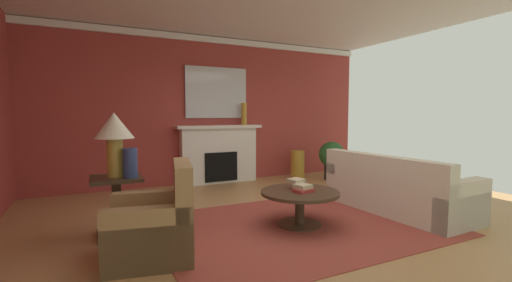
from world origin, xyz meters
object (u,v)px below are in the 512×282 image
at_px(sofa, 395,191).
at_px(side_table, 117,202).
at_px(fireplace, 219,156).
at_px(vase_mantel_right, 244,114).
at_px(potted_plant, 332,157).
at_px(coffee_table, 300,200).
at_px(armchair_near_window, 155,227).
at_px(mantel_mirror, 217,93).
at_px(table_lamp, 114,132).
at_px(vase_tall_corner, 298,164).
at_px(vase_on_side_table, 130,163).

distance_m(sofa, side_table, 3.81).
xyz_separation_m(fireplace, vase_mantel_right, (0.55, -0.05, 0.87)).
bearing_deg(potted_plant, fireplace, 162.51).
height_order(coffee_table, potted_plant, potted_plant).
bearing_deg(armchair_near_window, coffee_table, 5.62).
distance_m(mantel_mirror, table_lamp, 3.37).
bearing_deg(vase_tall_corner, armchair_near_window, -140.83).
relative_size(fireplace, table_lamp, 2.40).
relative_size(armchair_near_window, vase_mantel_right, 2.03).
distance_m(armchair_near_window, potted_plant, 4.88).
bearing_deg(side_table, table_lamp, 0.00).
relative_size(fireplace, armchair_near_window, 1.89).
bearing_deg(table_lamp, mantel_mirror, 49.66).
relative_size(armchair_near_window, table_lamp, 1.27).
height_order(mantel_mirror, vase_tall_corner, mantel_mirror).
bearing_deg(coffee_table, sofa, -3.10).
bearing_deg(vase_on_side_table, mantel_mirror, 52.99).
distance_m(sofa, coffee_table, 1.61).
bearing_deg(vase_tall_corner, coffee_table, -122.66).
bearing_deg(vase_mantel_right, side_table, -138.86).
distance_m(coffee_table, vase_mantel_right, 3.24).
relative_size(armchair_near_window, vase_on_side_table, 2.79).
relative_size(fireplace, side_table, 2.57).
height_order(fireplace, side_table, fireplace).
distance_m(armchair_near_window, coffee_table, 1.84).
bearing_deg(table_lamp, vase_on_side_table, -38.66).
bearing_deg(mantel_mirror, vase_mantel_right, -17.18).
height_order(armchair_near_window, coffee_table, armchair_near_window).
relative_size(vase_tall_corner, potted_plant, 0.75).
xyz_separation_m(table_lamp, vase_tall_corner, (3.89, 2.10, -0.91)).
xyz_separation_m(sofa, vase_mantel_right, (-1.04, 3.09, 1.14)).
bearing_deg(table_lamp, coffee_table, -17.01).
distance_m(coffee_table, vase_on_side_table, 2.12).
bearing_deg(coffee_table, fireplace, 89.80).
distance_m(coffee_table, vase_tall_corner, 3.27).
xyz_separation_m(coffee_table, potted_plant, (2.36, 2.31, 0.16)).
xyz_separation_m(vase_tall_corner, vase_mantel_right, (-1.20, 0.25, 1.13)).
height_order(sofa, side_table, sofa).
bearing_deg(vase_mantel_right, table_lamp, -138.86).
distance_m(table_lamp, vase_mantel_right, 3.58).
relative_size(sofa, vase_on_side_table, 6.27).
height_order(fireplace, vase_mantel_right, vase_mantel_right).
bearing_deg(mantel_mirror, side_table, -130.34).
xyz_separation_m(vase_on_side_table, vase_mantel_right, (2.54, 2.47, 0.57)).
bearing_deg(mantel_mirror, sofa, -63.94).
xyz_separation_m(side_table, vase_on_side_table, (0.15, -0.12, 0.47)).
distance_m(vase_tall_corner, potted_plant, 0.77).
xyz_separation_m(coffee_table, vase_tall_corner, (1.76, 2.75, -0.02)).
bearing_deg(sofa, armchair_near_window, -178.44).
bearing_deg(table_lamp, sofa, -11.18).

